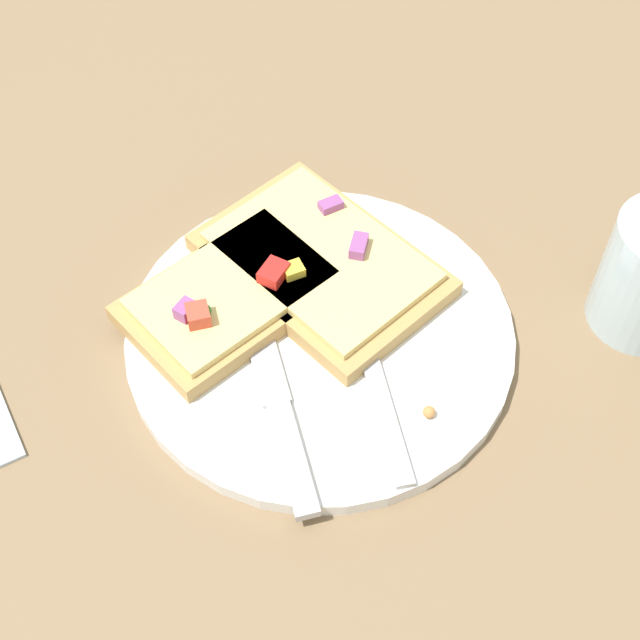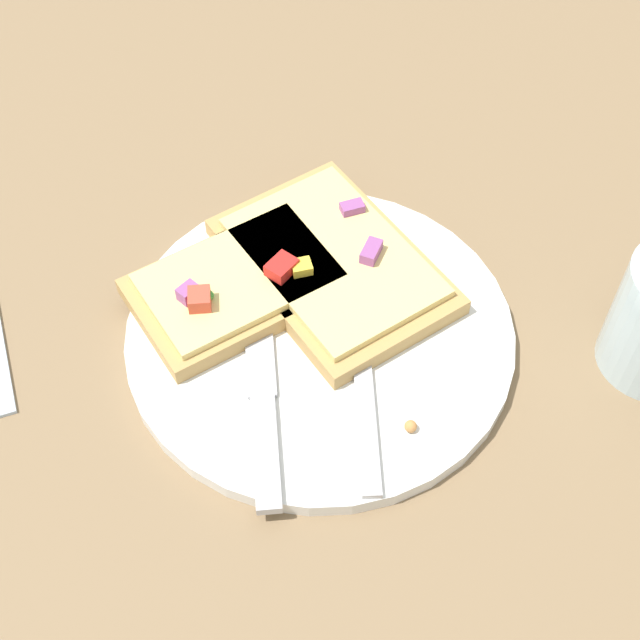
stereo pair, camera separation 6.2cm
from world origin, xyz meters
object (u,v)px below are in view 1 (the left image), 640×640
fork (364,341)px  pizza_slice_main (321,262)px  plate (320,334)px  pizza_slice_corner (231,295)px  knife (275,393)px

fork → pizza_slice_main: size_ratio=1.02×
fork → pizza_slice_main: pizza_slice_main is taller
plate → pizza_slice_corner: pizza_slice_corner is taller
fork → pizza_slice_main: bearing=13.0°
plate → knife: 0.06m
fork → pizza_slice_corner: (-0.08, -0.07, 0.01)m
pizza_slice_corner → plate: bearing=118.5°
pizza_slice_corner → fork: bearing=117.5°
pizza_slice_main → plate: bearing=-44.2°
plate → pizza_slice_corner: (-0.05, -0.04, 0.02)m
plate → knife: (0.03, -0.05, 0.01)m
knife → pizza_slice_main: size_ratio=1.09×
fork → pizza_slice_corner: bearing=57.9°
plate → knife: bearing=-57.7°
pizza_slice_main → fork: bearing=-19.0°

